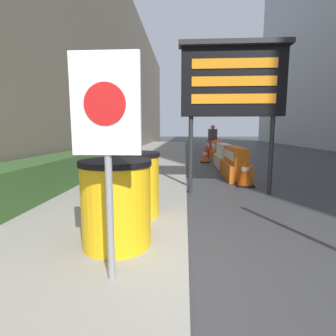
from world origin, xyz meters
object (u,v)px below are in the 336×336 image
jersey_barrier_orange_near (235,164)px  traffic_light_near_curb (191,107)px  message_board (233,82)px  pedestrian_worker (213,137)px  traffic_cone_mid (205,155)px  traffic_cone_near (245,171)px  barrel_drum_middle (134,184)px  jersey_barrier_orange_far (216,152)px  traffic_cone_far (232,152)px  barrel_drum_foreground (116,203)px  warning_sign (106,126)px  jersey_barrier_red_striped (211,149)px  jersey_barrier_white (223,157)px

jersey_barrier_orange_near → traffic_light_near_curb: traffic_light_near_curb is taller
message_board → pedestrian_worker: (0.57, 9.28, -1.42)m
traffic_cone_mid → pedestrian_worker: bearing=79.2°
jersey_barrier_orange_near → traffic_cone_near: bearing=-88.5°
pedestrian_worker → message_board: bearing=-106.7°
traffic_light_near_curb → barrel_drum_middle: bearing=-94.0°
jersey_barrier_orange_near → jersey_barrier_orange_far: 4.60m
barrel_drum_middle → pedestrian_worker: bearing=78.4°
traffic_cone_far → traffic_light_near_curb: traffic_light_near_curb is taller
traffic_cone_mid → traffic_cone_near: bearing=-82.7°
barrel_drum_foreground → jersey_barrier_orange_far: size_ratio=0.52×
message_board → traffic_cone_near: size_ratio=4.20×
barrel_drum_middle → barrel_drum_foreground: bearing=-89.5°
barrel_drum_foreground → pedestrian_worker: size_ratio=0.55×
warning_sign → jersey_barrier_orange_far: (2.13, 10.43, -1.04)m
jersey_barrier_red_striped → traffic_cone_far: size_ratio=2.67×
jersey_barrier_orange_far → traffic_cone_far: jersey_barrier_orange_far is taller
jersey_barrier_orange_near → jersey_barrier_red_striped: jersey_barrier_orange_near is taller
traffic_light_near_curb → pedestrian_worker: size_ratio=2.59×
message_board → jersey_barrier_orange_near: size_ratio=1.65×
jersey_barrier_orange_near → jersey_barrier_orange_far: bearing=90.0°
warning_sign → jersey_barrier_white: size_ratio=0.97×
jersey_barrier_white → jersey_barrier_red_striped: (-0.00, 4.69, -0.03)m
pedestrian_worker → jersey_barrier_orange_far: bearing=-104.9°
traffic_cone_far → barrel_drum_foreground: bearing=-106.9°
warning_sign → jersey_barrier_red_striped: 13.08m
jersey_barrier_orange_far → traffic_cone_near: size_ratio=2.36×
traffic_cone_mid → message_board: bearing=-88.9°
barrel_drum_middle → pedestrian_worker: pedestrian_worker is taller
barrel_drum_middle → traffic_cone_mid: barrel_drum_middle is taller
jersey_barrier_orange_near → traffic_cone_far: 4.73m
traffic_cone_far → jersey_barrier_red_striped: bearing=107.3°
warning_sign → traffic_cone_far: bearing=74.7°
jersey_barrier_orange_far → traffic_cone_far: bearing=5.6°
traffic_cone_near → pedestrian_worker: 8.51m
traffic_cone_near → traffic_cone_far: 5.94m
warning_sign → jersey_barrier_white: 8.51m
jersey_barrier_orange_near → pedestrian_worker: size_ratio=1.14×
barrel_drum_foreground → jersey_barrier_red_striped: bearing=79.5°
warning_sign → jersey_barrier_red_striped: warning_sign is taller
barrel_drum_middle → jersey_barrier_orange_near: 4.70m
warning_sign → jersey_barrier_orange_far: 10.70m
barrel_drum_middle → jersey_barrier_orange_near: (2.26, 4.11, -0.21)m
jersey_barrier_orange_far → jersey_barrier_red_striped: (-0.00, 2.43, -0.05)m
warning_sign → message_board: 4.26m
barrel_drum_middle → jersey_barrier_red_striped: (2.26, 11.14, -0.26)m
barrel_drum_middle → message_board: (1.77, 2.09, 1.82)m
jersey_barrier_orange_near → warning_sign: bearing=-110.0°
barrel_drum_middle → traffic_cone_mid: bearing=78.0°
jersey_barrier_white → traffic_cone_mid: 1.51m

